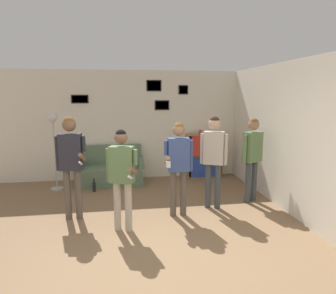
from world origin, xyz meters
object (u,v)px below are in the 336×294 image
couch (111,171)px  person_spectator_far_right (252,151)px  bookshelf (204,156)px  person_player_foreground_center (122,170)px  bottle_on_floor (94,187)px  floor_lamp (54,134)px  person_watcher_holding_cup (178,160)px  person_player_foreground_left (71,157)px  drinking_cup (201,132)px  person_spectator_near_bookshelf (214,152)px

couch → person_spectator_far_right: 3.36m
bookshelf → person_spectator_far_right: 2.02m
couch → person_player_foreground_center: bearing=-84.0°
bottle_on_floor → floor_lamp: bearing=161.0°
person_watcher_holding_cup → person_spectator_far_right: person_spectator_far_right is taller
person_player_foreground_left → person_spectator_far_right: 3.37m
person_spectator_far_right → floor_lamp: bearing=160.7°
person_watcher_holding_cup → person_player_foreground_left: bearing=175.5°
bottle_on_floor → drinking_cup: drinking_cup is taller
bookshelf → bottle_on_floor: bearing=-163.3°
person_spectator_near_bookshelf → person_player_foreground_center: bearing=-157.0°
person_watcher_holding_cup → drinking_cup: person_watcher_holding_cup is taller
person_player_foreground_left → person_player_foreground_center: person_player_foreground_left is taller
bottle_on_floor → drinking_cup: (2.60, 0.81, 1.06)m
person_spectator_far_right → drinking_cup: size_ratio=15.24×
person_player_foreground_left → drinking_cup: size_ratio=16.05×
drinking_cup → person_spectator_far_right: bearing=-74.4°
couch → person_watcher_holding_cup: size_ratio=0.94×
person_spectator_near_bookshelf → bookshelf: bearing=78.7°
couch → person_watcher_holding_cup: 2.62m
person_player_foreground_center → bottle_on_floor: person_player_foreground_center is taller
bookshelf → drinking_cup: 0.63m
person_player_foreground_center → drinking_cup: person_player_foreground_center is taller
person_spectator_near_bookshelf → bottle_on_floor: size_ratio=5.84×
person_player_foreground_center → person_spectator_near_bookshelf: bearing=23.0°
bookshelf → person_watcher_holding_cup: bearing=-115.3°
couch → person_spectator_near_bookshelf: size_ratio=0.90×
person_watcher_holding_cup → person_spectator_far_right: size_ratio=0.99×
person_player_foreground_center → person_spectator_near_bookshelf: size_ratio=0.93×
person_player_foreground_center → person_spectator_near_bookshelf: person_spectator_near_bookshelf is taller
person_watcher_holding_cup → bottle_on_floor: (-1.59, 1.58, -0.90)m
person_spectator_near_bookshelf → person_spectator_far_right: person_spectator_near_bookshelf is taller
floor_lamp → person_watcher_holding_cup: size_ratio=1.05×
bottle_on_floor → person_spectator_near_bookshelf: bearing=-29.7°
bookshelf → person_player_foreground_center: bearing=-126.5°
floor_lamp → person_spectator_near_bookshelf: size_ratio=1.01×
person_player_foreground_center → person_spectator_far_right: (2.52, 0.91, 0.05)m
person_player_foreground_left → person_spectator_far_right: bearing=5.6°
person_player_foreground_center → person_watcher_holding_cup: (0.96, 0.44, 0.04)m
floor_lamp → person_spectator_far_right: floor_lamp is taller
person_player_foreground_center → bookshelf: bearing=53.5°
bookshelf → person_player_foreground_left: person_player_foreground_left is taller
bookshelf → person_watcher_holding_cup: 2.68m
couch → bottle_on_floor: size_ratio=5.25×
floor_lamp → drinking_cup: (3.45, 0.52, -0.09)m
person_player_foreground_center → bottle_on_floor: (-0.62, 2.02, -0.86)m
drinking_cup → person_player_foreground_left: bearing=-141.4°
person_player_foreground_left → drinking_cup: 3.61m
couch → drinking_cup: (2.26, 0.20, 0.88)m
person_watcher_holding_cup → person_player_foreground_center: bearing=-155.4°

